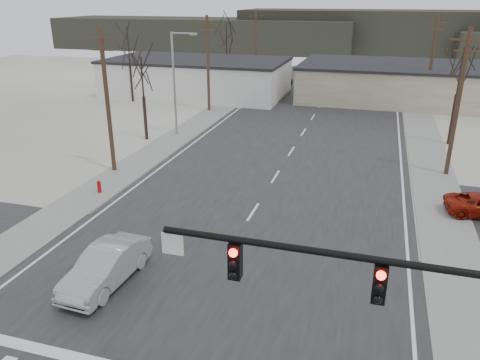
% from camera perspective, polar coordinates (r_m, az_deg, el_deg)
% --- Properties ---
extents(ground, '(140.00, 140.00, 0.00)m').
position_cam_1_polar(ground, '(20.79, -4.29, -13.11)').
color(ground, silver).
rests_on(ground, ground).
extents(main_road, '(18.00, 110.00, 0.05)m').
position_cam_1_polar(main_road, '(33.68, 4.70, 0.97)').
color(main_road, black).
rests_on(main_road, ground).
extents(cross_road, '(90.00, 10.00, 0.04)m').
position_cam_1_polar(cross_road, '(20.78, -4.29, -13.07)').
color(cross_road, black).
rests_on(cross_road, ground).
extents(sidewalk_left, '(3.00, 90.00, 0.06)m').
position_cam_1_polar(sidewalk_left, '(41.41, -8.33, 4.77)').
color(sidewalk_left, gray).
rests_on(sidewalk_left, ground).
extents(sidewalk_right, '(3.00, 90.00, 0.06)m').
position_cam_1_polar(sidewalk_right, '(38.04, 22.16, 1.85)').
color(sidewalk_right, gray).
rests_on(sidewalk_right, ground).
extents(traffic_signal_mast, '(8.95, 0.43, 7.20)m').
position_cam_1_polar(traffic_signal_mast, '(12.15, 21.53, -16.10)').
color(traffic_signal_mast, black).
rests_on(traffic_signal_mast, ground).
extents(fire_hydrant, '(0.24, 0.24, 0.87)m').
position_cam_1_polar(fire_hydrant, '(31.20, -16.79, -0.78)').
color(fire_hydrant, '#A50C0C').
rests_on(fire_hydrant, ground).
extents(building_left_far, '(22.30, 12.30, 4.50)m').
position_cam_1_polar(building_left_far, '(60.96, -5.26, 12.41)').
color(building_left_far, silver).
rests_on(building_left_far, ground).
extents(building_right_far, '(26.30, 14.30, 4.30)m').
position_cam_1_polar(building_right_far, '(60.80, 20.20, 11.09)').
color(building_right_far, beige).
rests_on(building_right_far, ground).
extents(upole_left_b, '(2.20, 0.30, 10.00)m').
position_cam_1_polar(upole_left_b, '(33.76, -15.89, 9.48)').
color(upole_left_b, '#4C3023').
rests_on(upole_left_b, ground).
extents(upole_left_c, '(2.20, 0.30, 10.00)m').
position_cam_1_polar(upole_left_c, '(51.54, -3.93, 14.13)').
color(upole_left_c, '#4C3023').
rests_on(upole_left_c, ground).
extents(upole_left_d, '(2.20, 0.30, 10.00)m').
position_cam_1_polar(upole_left_d, '(70.52, 1.92, 16.14)').
color(upole_left_d, '#4C3023').
rests_on(upole_left_d, ground).
extents(upole_right_a, '(2.20, 0.30, 10.00)m').
position_cam_1_polar(upole_right_a, '(34.94, 25.07, 8.67)').
color(upole_right_a, '#4C3023').
rests_on(upole_right_a, ground).
extents(upole_right_b, '(2.20, 0.30, 10.00)m').
position_cam_1_polar(upole_right_b, '(56.54, 22.32, 13.28)').
color(upole_right_b, '#4C3023').
rests_on(upole_right_b, ground).
extents(streetlight_main, '(2.40, 0.25, 9.00)m').
position_cam_1_polar(streetlight_main, '(42.14, -7.81, 12.15)').
color(streetlight_main, gray).
rests_on(streetlight_main, ground).
extents(tree_left_near, '(3.30, 3.30, 7.35)m').
position_cam_1_polar(tree_left_near, '(41.31, -11.82, 11.91)').
color(tree_left_near, black).
rests_on(tree_left_near, ground).
extents(tree_right_mid, '(3.74, 3.74, 8.33)m').
position_cam_1_polar(tree_right_mid, '(42.78, 25.25, 11.64)').
color(tree_right_mid, black).
rests_on(tree_right_mid, ground).
extents(tree_left_far, '(3.96, 3.96, 8.82)m').
position_cam_1_polar(tree_left_far, '(65.40, -1.67, 16.65)').
color(tree_left_far, black).
rests_on(tree_left_far, ground).
extents(tree_right_far, '(3.52, 3.52, 7.84)m').
position_cam_1_polar(tree_right_far, '(68.76, 24.56, 14.46)').
color(tree_right_far, black).
rests_on(tree_right_far, ground).
extents(tree_left_mid, '(3.96, 3.96, 8.82)m').
position_cam_1_polar(tree_left_mid, '(57.66, -13.44, 15.45)').
color(tree_left_mid, black).
rests_on(tree_left_mid, ground).
extents(hill_left, '(70.00, 18.00, 7.00)m').
position_cam_1_polar(hill_left, '(115.86, -4.59, 17.32)').
color(hill_left, '#333026').
rests_on(hill_left, ground).
extents(hill_center, '(80.00, 18.00, 9.00)m').
position_cam_1_polar(hill_center, '(112.49, 21.87, 16.32)').
color(hill_center, '#333026').
rests_on(hill_center, ground).
extents(sedan_crossing, '(2.01, 5.07, 1.64)m').
position_cam_1_polar(sedan_crossing, '(21.43, -16.03, -10.07)').
color(sedan_crossing, '#9AA1A4').
rests_on(sedan_crossing, main_road).
extents(car_far_a, '(3.52, 5.19, 1.40)m').
position_cam_1_polar(car_far_a, '(67.69, 11.79, 11.66)').
color(car_far_a, black).
rests_on(car_far_a, main_road).
extents(car_far_b, '(3.05, 4.42, 1.40)m').
position_cam_1_polar(car_far_b, '(65.98, 5.02, 11.78)').
color(car_far_b, black).
rests_on(car_far_b, main_road).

